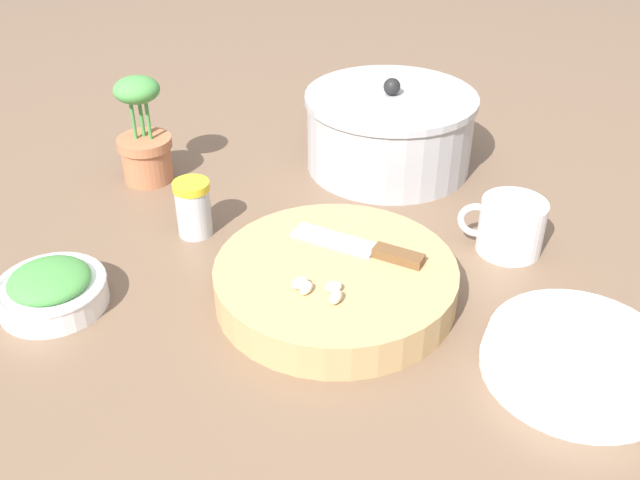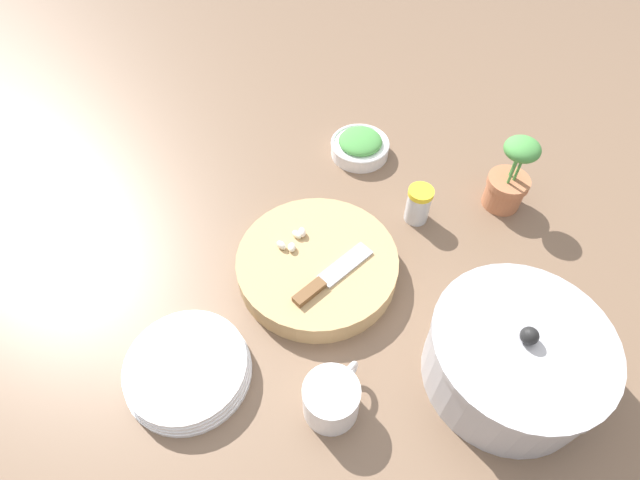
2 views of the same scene
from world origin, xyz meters
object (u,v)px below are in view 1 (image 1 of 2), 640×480
(coffee_mug, at_px, (510,226))
(stock_pot, at_px, (389,131))
(spice_jar, at_px, (193,208))
(garlic_cloves, at_px, (319,289))
(herb_bowl, at_px, (51,289))
(potted_herb, at_px, (144,139))
(chef_knife, at_px, (365,248))
(cutting_board, at_px, (335,281))
(plate_stack, at_px, (578,359))

(coffee_mug, height_order, stock_pot, stock_pot)
(spice_jar, distance_m, coffee_mug, 0.45)
(garlic_cloves, xyz_separation_m, stock_pot, (0.16, 0.41, 0.01))
(herb_bowl, bearing_deg, stock_pot, 34.90)
(potted_herb, bearing_deg, garlic_cloves, -58.43)
(chef_knife, xyz_separation_m, potted_herb, (-0.32, 0.32, 0.02))
(spice_jar, xyz_separation_m, coffee_mug, (0.45, -0.09, -0.00))
(chef_knife, bearing_deg, cutting_board, 160.15)
(chef_knife, bearing_deg, spice_jar, 91.80)
(plate_stack, height_order, potted_herb, potted_herb)
(garlic_cloves, bearing_deg, stock_pot, 69.05)
(garlic_cloves, relative_size, plate_stack, 0.30)
(cutting_board, height_order, herb_bowl, herb_bowl)
(coffee_mug, distance_m, plate_stack, 0.25)
(garlic_cloves, bearing_deg, spice_jar, 125.47)
(coffee_mug, relative_size, potted_herb, 0.66)
(cutting_board, bearing_deg, coffee_mug, 18.62)
(cutting_board, height_order, stock_pot, stock_pot)
(coffee_mug, distance_m, stock_pot, 0.30)
(chef_knife, xyz_separation_m, coffee_mug, (0.21, 0.06, -0.01))
(garlic_cloves, relative_size, coffee_mug, 0.55)
(herb_bowl, bearing_deg, cutting_board, -2.65)
(cutting_board, xyz_separation_m, garlic_cloves, (-0.03, -0.05, 0.03))
(chef_knife, bearing_deg, stock_pot, 17.94)
(herb_bowl, bearing_deg, potted_herb, 75.64)
(cutting_board, xyz_separation_m, stock_pot, (0.13, 0.36, 0.04))
(potted_herb, bearing_deg, herb_bowl, -104.36)
(cutting_board, distance_m, potted_herb, 0.45)
(chef_knife, bearing_deg, plate_stack, -98.99)
(cutting_board, relative_size, stock_pot, 1.09)
(spice_jar, relative_size, coffee_mug, 0.72)
(garlic_cloves, distance_m, herb_bowl, 0.34)
(spice_jar, relative_size, stock_pot, 0.30)
(garlic_cloves, relative_size, stock_pot, 0.22)
(herb_bowl, relative_size, potted_herb, 0.78)
(stock_pot, bearing_deg, garlic_cloves, -110.95)
(herb_bowl, relative_size, stock_pot, 0.49)
(chef_knife, xyz_separation_m, garlic_cloves, (-0.07, -0.09, 0.00))
(herb_bowl, relative_size, spice_jar, 1.64)
(spice_jar, height_order, stock_pot, stock_pot)
(coffee_mug, bearing_deg, cutting_board, -161.38)
(chef_knife, xyz_separation_m, plate_stack, (0.21, -0.20, -0.03))
(chef_knife, relative_size, garlic_cloves, 2.63)
(herb_bowl, distance_m, spice_jar, 0.23)
(spice_jar, relative_size, plate_stack, 0.39)
(chef_knife, height_order, plate_stack, chef_knife)
(spice_jar, distance_m, stock_pot, 0.37)
(spice_jar, bearing_deg, chef_knife, -31.48)
(cutting_board, height_order, potted_herb, potted_herb)
(chef_knife, distance_m, herb_bowl, 0.40)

